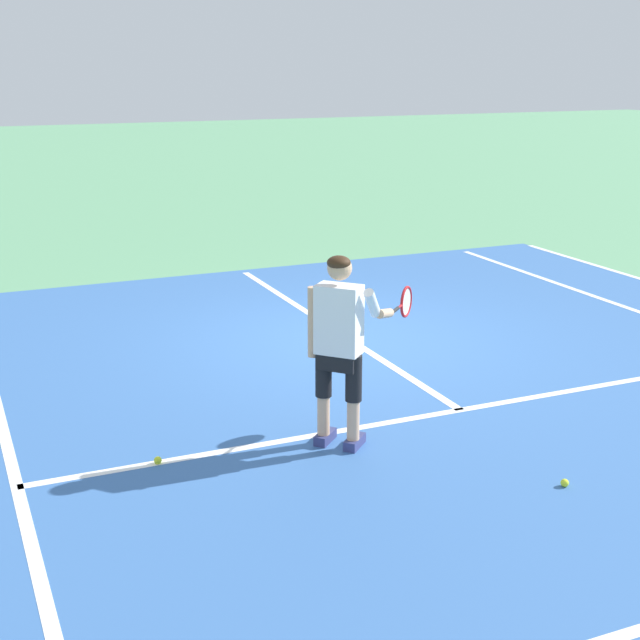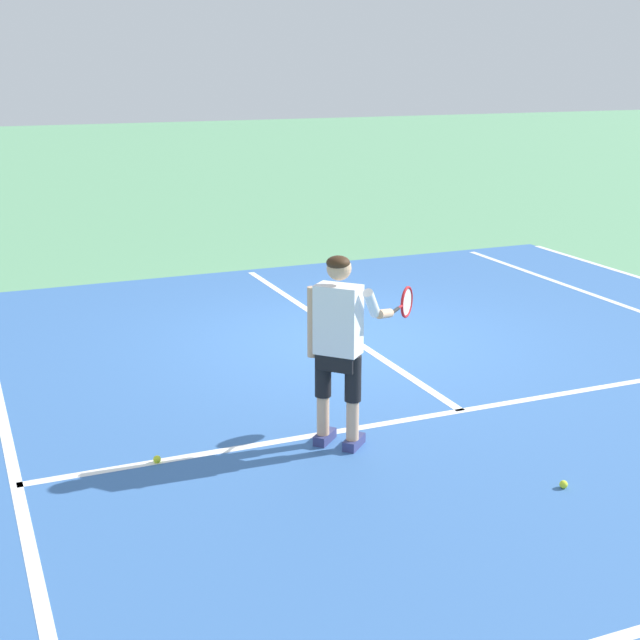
% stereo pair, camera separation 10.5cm
% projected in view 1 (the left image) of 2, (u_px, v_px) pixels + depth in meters
% --- Properties ---
extents(ground_plane, '(80.00, 80.00, 0.00)m').
position_uv_depth(ground_plane, '(350.00, 340.00, 10.95)').
color(ground_plane, '#609E70').
extents(court_inner_surface, '(10.98, 10.24, 0.00)m').
position_uv_depth(court_inner_surface, '(389.00, 365.00, 10.05)').
color(court_inner_surface, '#3866A8').
rests_on(court_inner_surface, ground).
extents(line_service, '(8.23, 0.10, 0.01)m').
position_uv_depth(line_service, '(460.00, 410.00, 8.74)').
color(line_service, white).
rests_on(line_service, ground).
extents(line_centre_service, '(0.10, 6.40, 0.01)m').
position_uv_depth(line_centre_service, '(327.00, 325.00, 11.56)').
color(line_centre_service, white).
rests_on(line_centre_service, ground).
extents(line_singles_left, '(0.10, 9.84, 0.01)m').
position_uv_depth(line_singles_left, '(1.00, 421.00, 8.47)').
color(line_singles_left, white).
rests_on(line_singles_left, ground).
extents(tennis_player, '(1.17, 0.72, 1.71)m').
position_uv_depth(tennis_player, '(341.00, 338.00, 7.68)').
color(tennis_player, navy).
rests_on(tennis_player, ground).
extents(tennis_ball_near_feet, '(0.07, 0.07, 0.07)m').
position_uv_depth(tennis_ball_near_feet, '(158.00, 460.00, 7.58)').
color(tennis_ball_near_feet, '#CCE02D').
rests_on(tennis_ball_near_feet, ground).
extents(tennis_ball_by_baseline, '(0.07, 0.07, 0.07)m').
position_uv_depth(tennis_ball_by_baseline, '(565.00, 483.00, 7.17)').
color(tennis_ball_by_baseline, '#CCE02D').
rests_on(tennis_ball_by_baseline, ground).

